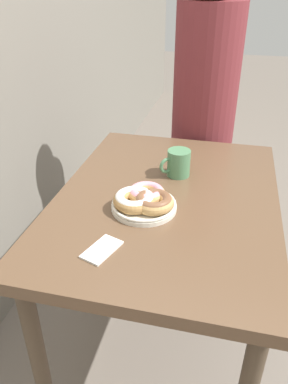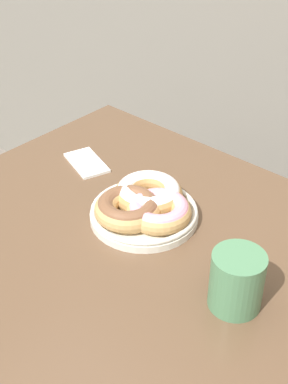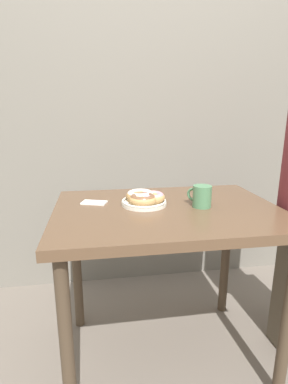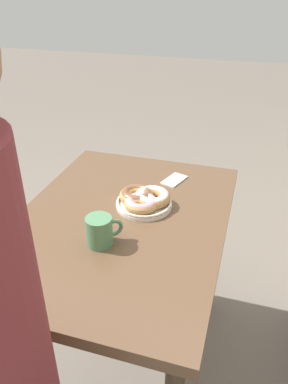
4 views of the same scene
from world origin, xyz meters
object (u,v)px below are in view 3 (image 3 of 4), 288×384
object	(u,v)px
coffee_mug	(201,196)
napkin	(94,203)
donut_plate	(144,198)
dining_table	(167,229)

from	to	relation	value
coffee_mug	napkin	xyz separation A→B (m)	(-0.47, 0.13, -0.05)
coffee_mug	napkin	distance (m)	0.49
donut_plate	coffee_mug	size ratio (longest dim) A/B	2.15
napkin	donut_plate	bearing A→B (deg)	-15.31
napkin	dining_table	bearing A→B (deg)	-20.11
donut_plate	napkin	size ratio (longest dim) A/B	1.78
dining_table	coffee_mug	xyz separation A→B (m)	(0.15, -0.01, 0.15)
dining_table	napkin	size ratio (longest dim) A/B	7.78
dining_table	donut_plate	distance (m)	0.17
donut_plate	napkin	xyz separation A→B (m)	(-0.22, 0.06, -0.03)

